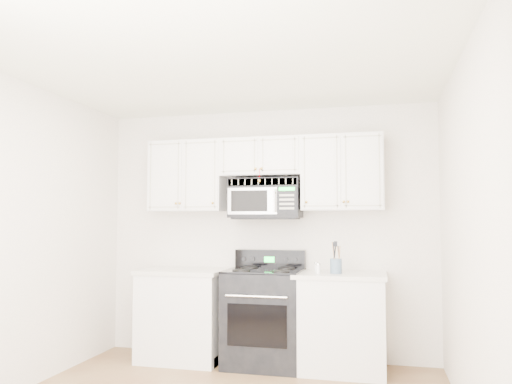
% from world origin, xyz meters
% --- Properties ---
extents(room, '(3.51, 3.51, 2.61)m').
position_xyz_m(room, '(0.00, 0.00, 1.30)').
color(room, olive).
rests_on(room, ground).
extents(base_cabinet_left, '(0.86, 0.65, 0.92)m').
position_xyz_m(base_cabinet_left, '(-0.80, 1.44, 0.43)').
color(base_cabinet_left, silver).
rests_on(base_cabinet_left, ground).
extents(base_cabinet_right, '(0.86, 0.65, 0.92)m').
position_xyz_m(base_cabinet_right, '(0.80, 1.44, 0.43)').
color(base_cabinet_right, silver).
rests_on(base_cabinet_right, ground).
extents(range, '(0.74, 0.68, 1.12)m').
position_xyz_m(range, '(0.05, 1.44, 0.48)').
color(range, black).
rests_on(range, ground).
extents(upper_cabinets, '(2.44, 0.37, 0.75)m').
position_xyz_m(upper_cabinets, '(0.00, 1.58, 1.93)').
color(upper_cabinets, silver).
rests_on(upper_cabinets, ground).
extents(microwave, '(0.72, 0.41, 0.40)m').
position_xyz_m(microwave, '(0.04, 1.56, 1.65)').
color(microwave, black).
rests_on(microwave, ground).
extents(utensil_crock, '(0.11, 0.11, 0.30)m').
position_xyz_m(utensil_crock, '(0.76, 1.37, 1.00)').
color(utensil_crock, '#40566C').
rests_on(utensil_crock, base_cabinet_right).
extents(shaker_salt, '(0.04, 0.04, 0.10)m').
position_xyz_m(shaker_salt, '(0.57, 1.45, 0.97)').
color(shaker_salt, white).
rests_on(shaker_salt, base_cabinet_right).
extents(shaker_pepper, '(0.04, 0.04, 0.10)m').
position_xyz_m(shaker_pepper, '(0.60, 1.29, 0.97)').
color(shaker_pepper, white).
rests_on(shaker_pepper, base_cabinet_right).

